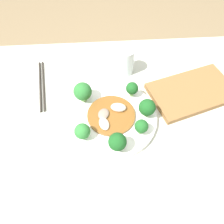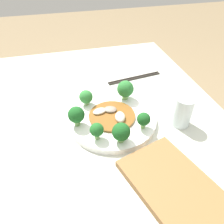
{
  "view_description": "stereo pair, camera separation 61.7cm",
  "coord_description": "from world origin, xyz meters",
  "px_view_note": "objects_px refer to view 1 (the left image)",
  "views": [
    {
      "loc": [
        -0.0,
        -0.37,
        1.31
      ],
      "look_at": [
        0.02,
        0.02,
        0.76
      ],
      "focal_mm": 35.0,
      "sensor_mm": 36.0,
      "label": 1
    },
    {
      "loc": [
        0.55,
        -0.11,
        1.21
      ],
      "look_at": [
        0.02,
        0.02,
        0.76
      ],
      "focal_mm": 35.0,
      "sensor_mm": 36.0,
      "label": 2
    }
  ],
  "objects_px": {
    "broccoli_northeast": "(133,89)",
    "broccoli_southeast": "(142,126)",
    "broccoli_south": "(118,142)",
    "drinking_glass": "(126,61)",
    "plate": "(112,117)",
    "stirfry_center": "(112,114)",
    "broccoli_northwest": "(84,92)",
    "cutting_board": "(193,92)",
    "broccoli_southwest": "(83,131)",
    "chopsticks": "(43,85)",
    "broccoli_east": "(148,108)"
  },
  "relations": [
    {
      "from": "broccoli_east",
      "to": "drinking_glass",
      "type": "bearing_deg",
      "value": 101.5
    },
    {
      "from": "broccoli_southeast",
      "to": "stirfry_center",
      "type": "height_order",
      "value": "broccoli_southeast"
    },
    {
      "from": "broccoli_northeast",
      "to": "stirfry_center",
      "type": "bearing_deg",
      "value": -133.01
    },
    {
      "from": "broccoli_south",
      "to": "broccoli_southeast",
      "type": "distance_m",
      "value": 0.09
    },
    {
      "from": "broccoli_northeast",
      "to": "chopsticks",
      "type": "relative_size",
      "value": 0.23
    },
    {
      "from": "broccoli_northeast",
      "to": "broccoli_southeast",
      "type": "distance_m",
      "value": 0.15
    },
    {
      "from": "broccoli_southwest",
      "to": "broccoli_southeast",
      "type": "distance_m",
      "value": 0.17
    },
    {
      "from": "broccoli_northwest",
      "to": "broccoli_south",
      "type": "bearing_deg",
      "value": -62.67
    },
    {
      "from": "broccoli_south",
      "to": "broccoli_northwest",
      "type": "xyz_separation_m",
      "value": [
        -0.1,
        0.19,
        0.0
      ]
    },
    {
      "from": "broccoli_east",
      "to": "broccoli_northeast",
      "type": "bearing_deg",
      "value": 114.16
    },
    {
      "from": "broccoli_southwest",
      "to": "chopsticks",
      "type": "xyz_separation_m",
      "value": [
        -0.15,
        0.23,
        -0.05
      ]
    },
    {
      "from": "cutting_board",
      "to": "broccoli_southeast",
      "type": "bearing_deg",
      "value": -143.2
    },
    {
      "from": "chopsticks",
      "to": "broccoli_south",
      "type": "bearing_deg",
      "value": -47.82
    },
    {
      "from": "drinking_glass",
      "to": "broccoli_southwest",
      "type": "bearing_deg",
      "value": -118.46
    },
    {
      "from": "broccoli_southwest",
      "to": "broccoli_southeast",
      "type": "bearing_deg",
      "value": 1.17
    },
    {
      "from": "chopsticks",
      "to": "drinking_glass",
      "type": "bearing_deg",
      "value": 9.49
    },
    {
      "from": "broccoli_northwest",
      "to": "broccoli_southeast",
      "type": "xyz_separation_m",
      "value": [
        0.17,
        -0.14,
        -0.01
      ]
    },
    {
      "from": "plate",
      "to": "drinking_glass",
      "type": "xyz_separation_m",
      "value": [
        0.07,
        0.21,
        0.04
      ]
    },
    {
      "from": "broccoli_southwest",
      "to": "stirfry_center",
      "type": "relative_size",
      "value": 0.37
    },
    {
      "from": "drinking_glass",
      "to": "chopsticks",
      "type": "height_order",
      "value": "drinking_glass"
    },
    {
      "from": "stirfry_center",
      "to": "chopsticks",
      "type": "distance_m",
      "value": 0.29
    },
    {
      "from": "broccoli_south",
      "to": "chopsticks",
      "type": "bearing_deg",
      "value": 132.18
    },
    {
      "from": "broccoli_northeast",
      "to": "cutting_board",
      "type": "height_order",
      "value": "broccoli_northeast"
    },
    {
      "from": "broccoli_south",
      "to": "broccoli_southwest",
      "type": "relative_size",
      "value": 1.19
    },
    {
      "from": "broccoli_east",
      "to": "plate",
      "type": "bearing_deg",
      "value": 179.08
    },
    {
      "from": "broccoli_southeast",
      "to": "chopsticks",
      "type": "height_order",
      "value": "broccoli_southeast"
    },
    {
      "from": "broccoli_northeast",
      "to": "drinking_glass",
      "type": "height_order",
      "value": "drinking_glass"
    },
    {
      "from": "broccoli_south",
      "to": "drinking_glass",
      "type": "bearing_deg",
      "value": 80.17
    },
    {
      "from": "broccoli_northeast",
      "to": "broccoli_east",
      "type": "bearing_deg",
      "value": -65.84
    },
    {
      "from": "broccoli_south",
      "to": "stirfry_center",
      "type": "distance_m",
      "value": 0.12
    },
    {
      "from": "broccoli_south",
      "to": "broccoli_northeast",
      "type": "bearing_deg",
      "value": 71.69
    },
    {
      "from": "broccoli_northwest",
      "to": "cutting_board",
      "type": "relative_size",
      "value": 0.22
    },
    {
      "from": "broccoli_south",
      "to": "broccoli_southwest",
      "type": "distance_m",
      "value": 0.11
    },
    {
      "from": "broccoli_south",
      "to": "broccoli_northwest",
      "type": "relative_size",
      "value": 0.93
    },
    {
      "from": "broccoli_southwest",
      "to": "plate",
      "type": "bearing_deg",
      "value": 38.67
    },
    {
      "from": "plate",
      "to": "broccoli_south",
      "type": "distance_m",
      "value": 0.13
    },
    {
      "from": "broccoli_northwest",
      "to": "broccoli_northeast",
      "type": "bearing_deg",
      "value": 2.99
    },
    {
      "from": "broccoli_northeast",
      "to": "drinking_glass",
      "type": "bearing_deg",
      "value": 93.15
    },
    {
      "from": "broccoli_southeast",
      "to": "plate",
      "type": "bearing_deg",
      "value": 141.44
    },
    {
      "from": "broccoli_southwest",
      "to": "stirfry_center",
      "type": "distance_m",
      "value": 0.11
    },
    {
      "from": "chopsticks",
      "to": "cutting_board",
      "type": "bearing_deg",
      "value": -7.89
    },
    {
      "from": "drinking_glass",
      "to": "chopsticks",
      "type": "distance_m",
      "value": 0.32
    },
    {
      "from": "broccoli_northwest",
      "to": "broccoli_east",
      "type": "relative_size",
      "value": 1.14
    },
    {
      "from": "broccoli_southeast",
      "to": "stirfry_center",
      "type": "bearing_deg",
      "value": 141.43
    },
    {
      "from": "broccoli_southeast",
      "to": "cutting_board",
      "type": "height_order",
      "value": "broccoli_southeast"
    },
    {
      "from": "stirfry_center",
      "to": "drinking_glass",
      "type": "xyz_separation_m",
      "value": [
        0.07,
        0.21,
        0.02
      ]
    },
    {
      "from": "chopsticks",
      "to": "broccoli_east",
      "type": "bearing_deg",
      "value": -25.0
    },
    {
      "from": "plate",
      "to": "stirfry_center",
      "type": "bearing_deg",
      "value": 137.14
    },
    {
      "from": "broccoli_south",
      "to": "cutting_board",
      "type": "relative_size",
      "value": 0.2
    },
    {
      "from": "broccoli_southwest",
      "to": "broccoli_southeast",
      "type": "height_order",
      "value": "same"
    }
  ]
}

